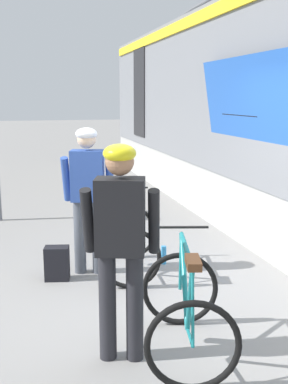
{
  "coord_description": "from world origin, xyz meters",
  "views": [
    {
      "loc": [
        -1.3,
        -4.55,
        2.11
      ],
      "look_at": [
        0.01,
        0.47,
        1.05
      ],
      "focal_mm": 43.75,
      "sensor_mm": 36.0,
      "label": 1
    }
  ],
  "objects_px": {
    "cyclist_far_in_blue": "(88,188)",
    "bicycle_far_black": "(130,241)",
    "water_bottle_near_the_bikes": "(164,255)",
    "backpack_on_platform": "(57,263)",
    "bicycle_near_teal": "(186,309)",
    "cyclist_near_in_dark": "(120,234)"
  },
  "relations": [
    {
      "from": "backpack_on_platform",
      "to": "cyclist_far_in_blue",
      "type": "bearing_deg",
      "value": 30.78
    },
    {
      "from": "cyclist_far_in_blue",
      "to": "water_bottle_near_the_bikes",
      "type": "relative_size",
      "value": 7.52
    },
    {
      "from": "bicycle_far_black",
      "to": "water_bottle_near_the_bikes",
      "type": "xyz_separation_m",
      "value": [
        0.49,
        0.17,
        -0.28
      ]
    },
    {
      "from": "cyclist_far_in_blue",
      "to": "backpack_on_platform",
      "type": "distance_m",
      "value": 0.95
    },
    {
      "from": "bicycle_near_teal",
      "to": "bicycle_far_black",
      "type": "distance_m",
      "value": 1.93
    },
    {
      "from": "cyclist_far_in_blue",
      "to": "bicycle_far_black",
      "type": "distance_m",
      "value": 0.82
    },
    {
      "from": "cyclist_near_in_dark",
      "to": "cyclist_far_in_blue",
      "type": "relative_size",
      "value": 1.0
    },
    {
      "from": "cyclist_near_in_dark",
      "to": "cyclist_far_in_blue",
      "type": "xyz_separation_m",
      "value": [
        0.02,
        1.98,
        0.0
      ]
    },
    {
      "from": "bicycle_near_teal",
      "to": "bicycle_far_black",
      "type": "height_order",
      "value": "same"
    },
    {
      "from": "water_bottle_near_the_bikes",
      "to": "bicycle_near_teal",
      "type": "bearing_deg",
      "value": -102.22
    },
    {
      "from": "cyclist_near_in_dark",
      "to": "cyclist_far_in_blue",
      "type": "bearing_deg",
      "value": 89.5
    },
    {
      "from": "bicycle_near_teal",
      "to": "water_bottle_near_the_bikes",
      "type": "relative_size",
      "value": 5.16
    },
    {
      "from": "cyclist_far_in_blue",
      "to": "bicycle_near_teal",
      "type": "relative_size",
      "value": 1.46
    },
    {
      "from": "water_bottle_near_the_bikes",
      "to": "backpack_on_platform",
      "type": "bearing_deg",
      "value": -172.01
    },
    {
      "from": "cyclist_near_in_dark",
      "to": "bicycle_far_black",
      "type": "xyz_separation_m",
      "value": [
        0.49,
        1.85,
        -0.65
      ]
    },
    {
      "from": "bicycle_far_black",
      "to": "water_bottle_near_the_bikes",
      "type": "relative_size",
      "value": 5.13
    },
    {
      "from": "bicycle_far_black",
      "to": "water_bottle_near_the_bikes",
      "type": "bearing_deg",
      "value": 19.7
    },
    {
      "from": "bicycle_near_teal",
      "to": "bicycle_far_black",
      "type": "xyz_separation_m",
      "value": [
        -0.03,
        1.93,
        0.0
      ]
    },
    {
      "from": "cyclist_near_in_dark",
      "to": "bicycle_near_teal",
      "type": "bearing_deg",
      "value": -8.67
    },
    {
      "from": "cyclist_near_in_dark",
      "to": "backpack_on_platform",
      "type": "xyz_separation_m",
      "value": [
        -0.38,
        1.84,
        -0.85
      ]
    },
    {
      "from": "bicycle_near_teal",
      "to": "cyclist_near_in_dark",
      "type": "bearing_deg",
      "value": 171.33
    },
    {
      "from": "cyclist_far_in_blue",
      "to": "bicycle_near_teal",
      "type": "distance_m",
      "value": 2.22
    }
  ]
}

